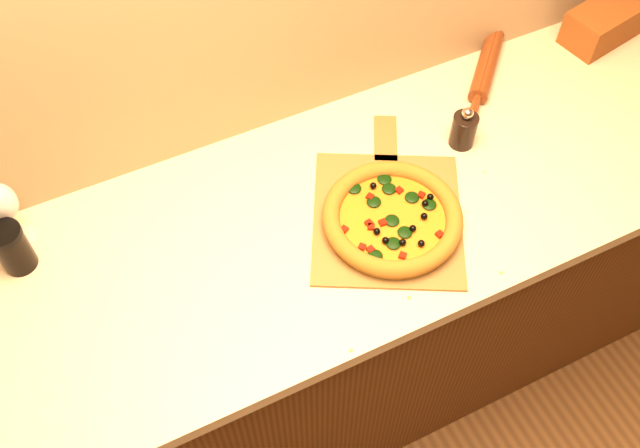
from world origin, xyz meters
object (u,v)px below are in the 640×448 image
(pizza, at_px, (392,218))
(wine_glass, at_px, (1,204))
(pizza_peel, at_px, (387,213))
(pepper_grinder, at_px, (464,129))
(dark_jar, at_px, (12,248))
(rolling_pin, at_px, (487,66))

(pizza, height_order, wine_glass, wine_glass)
(pizza_peel, relative_size, pizza, 1.70)
(pepper_grinder, relative_size, dark_jar, 0.97)
(pizza_peel, bearing_deg, pizza, -74.01)
(pizza_peel, distance_m, wine_glass, 0.84)
(pepper_grinder, relative_size, rolling_pin, 0.42)
(rolling_pin, bearing_deg, dark_jar, -177.00)
(pizza_peel, distance_m, rolling_pin, 0.55)
(pizza_peel, xyz_separation_m, wine_glass, (-0.78, 0.30, 0.12))
(pizza, distance_m, dark_jar, 0.83)
(wine_glass, relative_size, dark_jar, 1.47)
(wine_glass, distance_m, dark_jar, 0.10)
(rolling_pin, bearing_deg, pepper_grinder, -136.36)
(pizza_peel, bearing_deg, rolling_pin, 60.52)
(pizza, distance_m, pepper_grinder, 0.31)
(rolling_pin, height_order, wine_glass, wine_glass)
(pizza, bearing_deg, rolling_pin, 34.96)
(wine_glass, bearing_deg, pepper_grinder, -10.26)
(pizza_peel, xyz_separation_m, pizza, (-0.01, -0.03, 0.02))
(pepper_grinder, distance_m, rolling_pin, 0.27)
(pepper_grinder, bearing_deg, pizza_peel, -157.61)
(dark_jar, bearing_deg, rolling_pin, 3.00)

